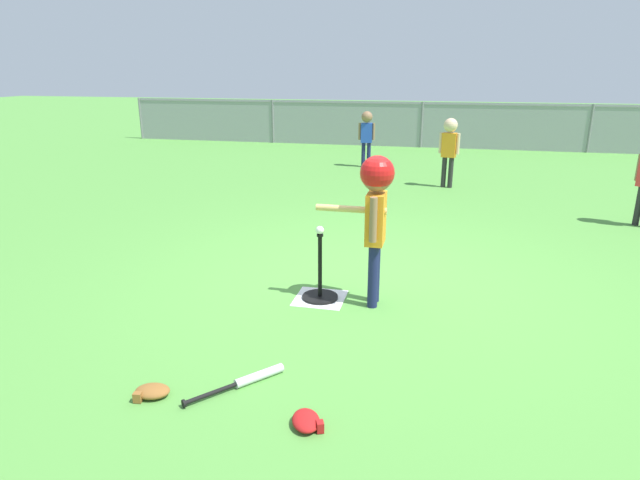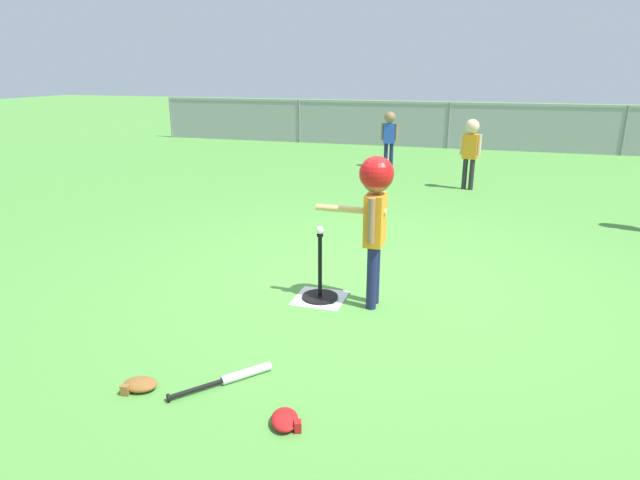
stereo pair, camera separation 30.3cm
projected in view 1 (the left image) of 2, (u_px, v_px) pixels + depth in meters
ground_plane at (370, 280)px, 5.22m from camera, size 60.00×60.00×0.00m
home_plate at (320, 298)px, 4.81m from camera, size 0.44×0.44×0.01m
batting_tee at (320, 289)px, 4.78m from camera, size 0.32×0.32×0.60m
baseball_on_tee at (320, 230)px, 4.61m from camera, size 0.07×0.07×0.07m
batter_child at (376, 201)px, 4.42m from camera, size 0.65×0.37×1.30m
fielder_deep_left at (449, 143)px, 9.05m from camera, size 0.34×0.23×1.17m
fielder_deep_right at (367, 131)px, 10.95m from camera, size 0.34×0.22×1.14m
spare_bat_silver at (250, 379)px, 3.51m from camera, size 0.51×0.57×0.06m
glove_by_plate at (152, 391)px, 3.37m from camera, size 0.24×0.20×0.07m
glove_near_bats at (307, 421)px, 3.09m from camera, size 0.24×0.26×0.07m
outfield_fence at (422, 123)px, 13.75m from camera, size 16.06×0.06×1.15m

